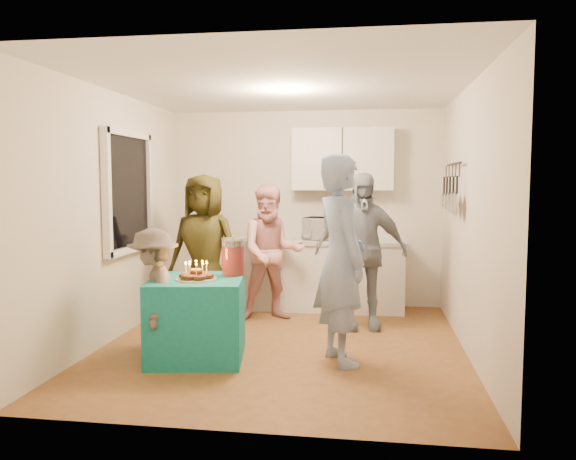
# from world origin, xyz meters

# --- Properties ---
(floor) EXTENTS (4.00, 4.00, 0.00)m
(floor) POSITION_xyz_m (0.00, 0.00, 0.00)
(floor) COLOR brown
(floor) RESTS_ON ground
(ceiling) EXTENTS (4.00, 4.00, 0.00)m
(ceiling) POSITION_xyz_m (0.00, 0.00, 2.60)
(ceiling) COLOR white
(ceiling) RESTS_ON floor
(back_wall) EXTENTS (3.60, 3.60, 0.00)m
(back_wall) POSITION_xyz_m (0.00, 2.00, 1.30)
(back_wall) COLOR silver
(back_wall) RESTS_ON floor
(left_wall) EXTENTS (4.00, 4.00, 0.00)m
(left_wall) POSITION_xyz_m (-1.80, 0.00, 1.30)
(left_wall) COLOR silver
(left_wall) RESTS_ON floor
(right_wall) EXTENTS (4.00, 4.00, 0.00)m
(right_wall) POSITION_xyz_m (1.80, 0.00, 1.30)
(right_wall) COLOR silver
(right_wall) RESTS_ON floor
(window_night) EXTENTS (0.04, 1.00, 1.20)m
(window_night) POSITION_xyz_m (-1.77, 0.30, 1.55)
(window_night) COLOR black
(window_night) RESTS_ON left_wall
(counter) EXTENTS (2.20, 0.58, 0.86)m
(counter) POSITION_xyz_m (0.20, 1.70, 0.43)
(counter) COLOR white
(counter) RESTS_ON floor
(countertop) EXTENTS (2.24, 0.62, 0.05)m
(countertop) POSITION_xyz_m (0.20, 1.70, 0.89)
(countertop) COLOR beige
(countertop) RESTS_ON counter
(upper_cabinet) EXTENTS (1.30, 0.30, 0.80)m
(upper_cabinet) POSITION_xyz_m (0.50, 1.85, 1.95)
(upper_cabinet) COLOR white
(upper_cabinet) RESTS_ON back_wall
(pot_rack) EXTENTS (0.12, 1.00, 0.60)m
(pot_rack) POSITION_xyz_m (1.72, 0.70, 1.60)
(pot_rack) COLOR black
(pot_rack) RESTS_ON right_wall
(microwave) EXTENTS (0.59, 0.47, 0.29)m
(microwave) POSITION_xyz_m (0.28, 1.70, 1.05)
(microwave) COLOR white
(microwave) RESTS_ON countertop
(party_table) EXTENTS (0.97, 0.97, 0.76)m
(party_table) POSITION_xyz_m (-0.74, -0.51, 0.38)
(party_table) COLOR #127B78
(party_table) RESTS_ON floor
(donut_cake) EXTENTS (0.38, 0.38, 0.18)m
(donut_cake) POSITION_xyz_m (-0.72, -0.58, 0.85)
(donut_cake) COLOR #381C0C
(donut_cake) RESTS_ON party_table
(punch_jar) EXTENTS (0.22, 0.22, 0.34)m
(punch_jar) POSITION_xyz_m (-0.44, -0.28, 0.93)
(punch_jar) COLOR red
(punch_jar) RESTS_ON party_table
(man_birthday) EXTENTS (0.72, 0.83, 1.92)m
(man_birthday) POSITION_xyz_m (0.60, -0.44, 0.96)
(man_birthday) COLOR #899DC7
(man_birthday) RESTS_ON floor
(woman_back_left) EXTENTS (0.92, 0.66, 1.75)m
(woman_back_left) POSITION_xyz_m (-1.05, 0.77, 0.87)
(woman_back_left) COLOR brown
(woman_back_left) RESTS_ON floor
(woman_back_center) EXTENTS (0.93, 0.81, 1.63)m
(woman_back_center) POSITION_xyz_m (-0.30, 1.06, 0.81)
(woman_back_center) COLOR #DE737D
(woman_back_center) RESTS_ON floor
(woman_back_right) EXTENTS (1.09, 0.58, 1.77)m
(woman_back_right) POSITION_xyz_m (0.76, 0.80, 0.88)
(woman_back_right) COLOR #0F1F34
(woman_back_right) RESTS_ON floor
(child_near_left) EXTENTS (0.75, 0.92, 1.24)m
(child_near_left) POSITION_xyz_m (-1.11, -0.64, 0.62)
(child_near_left) COLOR #534842
(child_near_left) RESTS_ON floor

